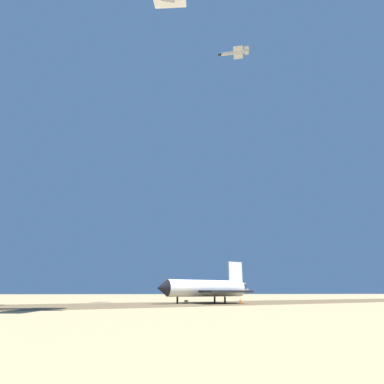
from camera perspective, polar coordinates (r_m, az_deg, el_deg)
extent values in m
plane|color=tan|center=(119.27, 0.22, -20.74)|extent=(1200.00, 1200.00, 0.00)
cube|color=brown|center=(117.69, 2.79, -20.74)|extent=(431.09, 181.87, 0.02)
cylinder|color=white|center=(117.64, 2.75, -18.12)|extent=(32.24, 15.88, 6.00)
cone|color=black|center=(109.54, -5.80, -17.99)|extent=(5.61, 6.68, 5.70)
ellipsoid|color=white|center=(111.59, -3.29, -17.22)|extent=(7.34, 5.83, 2.40)
cube|color=black|center=(119.72, 4.49, -18.67)|extent=(24.71, 28.48, 0.70)
cube|color=white|center=(125.62, 8.39, -14.98)|extent=(6.26, 2.61, 7.60)
cone|color=#595960|center=(127.31, 9.72, -17.31)|extent=(2.98, 2.85, 2.20)
cone|color=#595960|center=(128.55, 9.33, -18.41)|extent=(2.98, 2.85, 2.20)
cone|color=#595960|center=(126.01, 10.25, -18.36)|extent=(2.98, 2.85, 2.20)
cylinder|color=black|center=(112.01, -2.85, -20.23)|extent=(0.70, 0.70, 2.40)
cylinder|color=black|center=(123.86, 4.41, -20.07)|extent=(0.70, 0.70, 2.40)
cylinder|color=black|center=(117.84, 6.40, -20.07)|extent=(0.70, 0.70, 2.40)
cylinder|color=#999EA3|center=(155.81, 8.31, 25.14)|extent=(12.74, 5.80, 1.50)
cone|color=black|center=(155.97, 5.27, 24.94)|extent=(2.39, 2.09, 1.50)
cube|color=#999EA3|center=(155.69, 8.92, 25.12)|extent=(6.84, 9.02, 0.24)
cube|color=#999EA3|center=(157.28, 10.49, 25.76)|extent=(2.33, 1.00, 2.60)
cube|color=#999EA3|center=(156.07, 10.53, 25.30)|extent=(3.50, 5.19, 0.20)
cylinder|color=orange|center=(105.67, 9.33, -20.52)|extent=(0.17, 0.17, 0.85)
cylinder|color=orange|center=(105.76, 9.44, -20.52)|extent=(0.17, 0.17, 0.85)
cube|color=orange|center=(105.69, 9.36, -20.12)|extent=(0.43, 0.29, 0.62)
sphere|color=tan|center=(105.68, 9.35, -19.88)|extent=(0.23, 0.23, 0.23)
cylinder|color=orange|center=(105.58, 9.22, -20.12)|extent=(0.11, 0.11, 0.56)
cylinder|color=orange|center=(105.81, 9.50, -20.10)|extent=(0.11, 0.11, 0.56)
cube|color=#596B4C|center=(132.28, -1.08, -20.36)|extent=(1.87, 1.92, 0.88)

